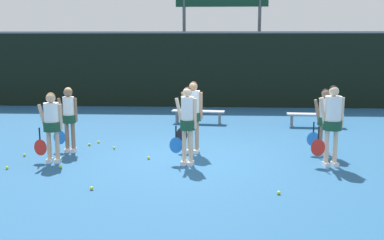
% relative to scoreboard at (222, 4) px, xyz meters
% --- Properties ---
extents(ground_plane, '(140.00, 140.00, 0.00)m').
position_rel_scoreboard_xyz_m(ground_plane, '(-0.81, -9.80, -4.27)').
color(ground_plane, '#235684').
extents(fence_windscreen, '(60.00, 0.08, 3.09)m').
position_rel_scoreboard_xyz_m(fence_windscreen, '(-0.81, -1.65, -2.72)').
color(fence_windscreen, black).
rests_on(fence_windscreen, ground_plane).
extents(scoreboard, '(4.01, 0.15, 5.41)m').
position_rel_scoreboard_xyz_m(scoreboard, '(0.00, 0.00, 0.00)').
color(scoreboard, '#515156').
rests_on(scoreboard, ground_plane).
extents(bench_courtside, '(1.77, 0.46, 0.43)m').
position_rel_scoreboard_xyz_m(bench_courtside, '(2.95, -5.70, -3.90)').
color(bench_courtside, '#B2B2B7').
rests_on(bench_courtside, ground_plane).
extents(bench_far, '(1.79, 0.54, 0.43)m').
position_rel_scoreboard_xyz_m(bench_far, '(-0.82, -5.30, -3.90)').
color(bench_far, '#B2B2B7').
rests_on(bench_far, ground_plane).
extents(player_0, '(0.67, 0.39, 1.61)m').
position_rel_scoreboard_xyz_m(player_0, '(-3.96, -10.25, -3.32)').
color(player_0, tan).
rests_on(player_0, ground_plane).
extents(player_1, '(0.62, 0.34, 1.76)m').
position_rel_scoreboard_xyz_m(player_1, '(-0.87, -10.31, -3.25)').
color(player_1, beige).
rests_on(player_1, ground_plane).
extents(player_2, '(0.70, 0.41, 1.80)m').
position_rel_scoreboard_xyz_m(player_2, '(2.31, -10.24, -3.19)').
color(player_2, beige).
rests_on(player_2, ground_plane).
extents(player_3, '(0.62, 0.32, 1.62)m').
position_rel_scoreboard_xyz_m(player_3, '(-3.88, -9.28, -3.33)').
color(player_3, '#8C664C').
rests_on(player_3, ground_plane).
extents(player_4, '(0.65, 0.38, 1.78)m').
position_rel_scoreboard_xyz_m(player_4, '(-0.80, -9.22, -3.22)').
color(player_4, tan).
rests_on(player_4, ground_plane).
extents(player_5, '(0.63, 0.33, 1.62)m').
position_rel_scoreboard_xyz_m(player_5, '(2.39, -9.22, -3.33)').
color(player_5, '#8C664C').
rests_on(player_5, ground_plane).
extents(tennis_ball_0, '(0.07, 0.07, 0.07)m').
position_rel_scoreboard_xyz_m(tennis_ball_0, '(-3.64, -10.73, -4.24)').
color(tennis_ball_0, '#CCE033').
rests_on(tennis_ball_0, ground_plane).
extents(tennis_ball_1, '(0.07, 0.07, 0.07)m').
position_rel_scoreboard_xyz_m(tennis_ball_1, '(0.92, -12.19, -4.24)').
color(tennis_ball_1, '#CCE033').
rests_on(tennis_ball_1, ground_plane).
extents(tennis_ball_3, '(0.07, 0.07, 0.07)m').
position_rel_scoreboard_xyz_m(tennis_ball_3, '(-3.41, -8.34, -4.24)').
color(tennis_ball_3, '#CCE033').
rests_on(tennis_ball_3, ground_plane).
extents(tennis_ball_4, '(0.07, 0.07, 0.07)m').
position_rel_scoreboard_xyz_m(tennis_ball_4, '(-1.08, -8.90, -4.24)').
color(tennis_ball_4, '#CCE033').
rests_on(tennis_ball_4, ground_plane).
extents(tennis_ball_5, '(0.07, 0.07, 0.07)m').
position_rel_scoreboard_xyz_m(tennis_ball_5, '(-4.77, -10.88, -4.24)').
color(tennis_ball_5, '#CCE033').
rests_on(tennis_ball_5, ground_plane).
extents(tennis_ball_6, '(0.07, 0.07, 0.07)m').
position_rel_scoreboard_xyz_m(tennis_ball_6, '(-2.56, -12.12, -4.24)').
color(tennis_ball_6, '#CCE033').
rests_on(tennis_ball_6, ground_plane).
extents(tennis_ball_7, '(0.07, 0.07, 0.07)m').
position_rel_scoreboard_xyz_m(tennis_ball_7, '(-3.58, -8.65, -4.24)').
color(tennis_ball_7, '#CCE033').
rests_on(tennis_ball_7, ground_plane).
extents(tennis_ball_8, '(0.07, 0.07, 0.07)m').
position_rel_scoreboard_xyz_m(tennis_ball_8, '(-1.81, -9.90, -4.24)').
color(tennis_ball_8, '#CCE033').
rests_on(tennis_ball_8, ground_plane).
extents(tennis_ball_9, '(0.07, 0.07, 0.07)m').
position_rel_scoreboard_xyz_m(tennis_ball_9, '(-4.85, -9.80, -4.24)').
color(tennis_ball_9, '#CCE033').
rests_on(tennis_ball_9, ground_plane).
extents(tennis_ball_10, '(0.07, 0.07, 0.07)m').
position_rel_scoreboard_xyz_m(tennis_ball_10, '(-2.84, -8.97, -4.24)').
color(tennis_ball_10, '#CCE033').
rests_on(tennis_ball_10, ground_plane).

